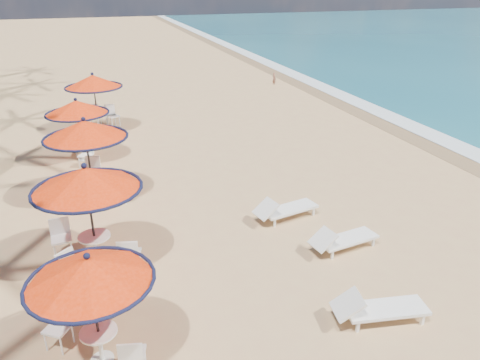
{
  "coord_description": "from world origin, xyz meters",
  "views": [
    {
      "loc": [
        -4.91,
        -6.94,
        6.43
      ],
      "look_at": [
        -1.13,
        4.41,
        1.2
      ],
      "focal_mm": 35.0,
      "sensor_mm": 36.0,
      "label": 1
    }
  ],
  "objects_px": {
    "station_2": "(87,137)",
    "station_3": "(77,113)",
    "station_0": "(90,281)",
    "lounger_mid": "(342,239)",
    "lounger_near": "(377,308)",
    "station_4": "(95,88)",
    "station_1": "(86,193)",
    "lounger_far": "(284,209)"
  },
  "relations": [
    {
      "from": "station_0",
      "to": "lounger_mid",
      "type": "height_order",
      "value": "station_0"
    },
    {
      "from": "station_3",
      "to": "station_1",
      "type": "bearing_deg",
      "value": -89.23
    },
    {
      "from": "station_1",
      "to": "station_0",
      "type": "bearing_deg",
      "value": -90.82
    },
    {
      "from": "station_0",
      "to": "station_3",
      "type": "bearing_deg",
      "value": 90.29
    },
    {
      "from": "station_4",
      "to": "lounger_mid",
      "type": "xyz_separation_m",
      "value": [
        5.26,
        -12.56,
        -1.59
      ]
    },
    {
      "from": "station_2",
      "to": "lounger_mid",
      "type": "xyz_separation_m",
      "value": [
        5.82,
        -5.23,
        -1.69
      ]
    },
    {
      "from": "lounger_far",
      "to": "station_3",
      "type": "bearing_deg",
      "value": 116.58
    },
    {
      "from": "station_0",
      "to": "station_3",
      "type": "xyz_separation_m",
      "value": [
        -0.05,
        10.69,
        0.09
      ]
    },
    {
      "from": "station_0",
      "to": "station_3",
      "type": "distance_m",
      "value": 10.69
    },
    {
      "from": "lounger_mid",
      "to": "station_2",
      "type": "bearing_deg",
      "value": 129.31
    },
    {
      "from": "station_0",
      "to": "lounger_near",
      "type": "height_order",
      "value": "station_0"
    },
    {
      "from": "station_0",
      "to": "station_2",
      "type": "distance_m",
      "value": 7.18
    },
    {
      "from": "station_3",
      "to": "lounger_near",
      "type": "xyz_separation_m",
      "value": [
        5.39,
        -11.36,
        -1.51
      ]
    },
    {
      "from": "station_2",
      "to": "lounger_mid",
      "type": "relative_size",
      "value": 1.36
    },
    {
      "from": "lounger_near",
      "to": "lounger_far",
      "type": "relative_size",
      "value": 1.0
    },
    {
      "from": "station_3",
      "to": "station_4",
      "type": "bearing_deg",
      "value": 77.84
    },
    {
      "from": "station_0",
      "to": "lounger_near",
      "type": "xyz_separation_m",
      "value": [
        5.34,
        -0.67,
        -1.42
      ]
    },
    {
      "from": "station_0",
      "to": "lounger_mid",
      "type": "relative_size",
      "value": 1.18
    },
    {
      "from": "station_0",
      "to": "lounger_far",
      "type": "distance_m",
      "value": 6.74
    },
    {
      "from": "station_2",
      "to": "lounger_far",
      "type": "height_order",
      "value": "station_2"
    },
    {
      "from": "station_1",
      "to": "lounger_near",
      "type": "distance_m",
      "value": 6.77
    },
    {
      "from": "station_0",
      "to": "lounger_near",
      "type": "relative_size",
      "value": 1.13
    },
    {
      "from": "station_0",
      "to": "lounger_far",
      "type": "relative_size",
      "value": 1.13
    },
    {
      "from": "station_1",
      "to": "station_2",
      "type": "xyz_separation_m",
      "value": [
        0.17,
        3.91,
        0.09
      ]
    },
    {
      "from": "station_2",
      "to": "lounger_mid",
      "type": "distance_m",
      "value": 8.0
    },
    {
      "from": "station_2",
      "to": "station_4",
      "type": "distance_m",
      "value": 7.35
    },
    {
      "from": "station_1",
      "to": "lounger_mid",
      "type": "bearing_deg",
      "value": -12.42
    },
    {
      "from": "lounger_mid",
      "to": "station_3",
      "type": "bearing_deg",
      "value": 116.07
    },
    {
      "from": "station_3",
      "to": "lounger_near",
      "type": "relative_size",
      "value": 1.19
    },
    {
      "from": "station_2",
      "to": "station_3",
      "type": "distance_m",
      "value": 3.54
    },
    {
      "from": "station_3",
      "to": "lounger_far",
      "type": "bearing_deg",
      "value": -51.7
    },
    {
      "from": "station_0",
      "to": "lounger_far",
      "type": "height_order",
      "value": "station_0"
    },
    {
      "from": "station_0",
      "to": "station_2",
      "type": "relative_size",
      "value": 0.87
    },
    {
      "from": "lounger_mid",
      "to": "lounger_far",
      "type": "distance_m",
      "value": 2.12
    },
    {
      "from": "station_3",
      "to": "lounger_mid",
      "type": "height_order",
      "value": "station_3"
    },
    {
      "from": "lounger_mid",
      "to": "station_1",
      "type": "bearing_deg",
      "value": 158.85
    },
    {
      "from": "station_2",
      "to": "lounger_mid",
      "type": "height_order",
      "value": "station_2"
    },
    {
      "from": "station_0",
      "to": "station_2",
      "type": "bearing_deg",
      "value": 88.29
    },
    {
      "from": "station_3",
      "to": "station_0",
      "type": "bearing_deg",
      "value": -89.71
    },
    {
      "from": "station_1",
      "to": "station_4",
      "type": "distance_m",
      "value": 11.26
    },
    {
      "from": "station_2",
      "to": "lounger_mid",
      "type": "bearing_deg",
      "value": -41.97
    },
    {
      "from": "station_0",
      "to": "station_4",
      "type": "height_order",
      "value": "station_4"
    }
  ]
}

